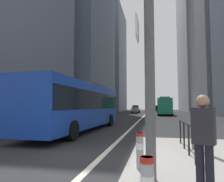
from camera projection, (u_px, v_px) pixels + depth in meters
name	position (u px, v px, depth m)	size (l,w,h in m)	color
ground_plane	(140.00, 119.00, 26.00)	(160.00, 160.00, 0.00)	#28282B
lane_centre_line	(144.00, 116.00, 35.77)	(0.20, 80.00, 0.01)	beige
office_tower_left_mid	(80.00, 8.00, 50.63)	(13.41, 23.48, 52.36)	slate
office_tower_left_far	(105.00, 61.00, 76.05)	(13.78, 18.98, 37.31)	slate
office_tower_right_far	(198.00, 38.00, 70.70)	(11.29, 25.67, 50.97)	#9E9EA3
city_bus_blue_oncoming	(80.00, 104.00, 14.10)	(2.95, 12.11, 3.40)	#14389E
city_bus_red_receding	(164.00, 105.00, 39.34)	(2.93, 10.84, 3.40)	#198456
car_oncoming_mid	(136.00, 109.00, 53.32)	(2.06, 4.06, 1.94)	#B2A899
car_receding_near	(158.00, 109.00, 59.31)	(2.10, 4.05, 1.94)	black
car_receding_far	(162.00, 109.00, 57.74)	(2.06, 4.29, 1.94)	#232838
traffic_signal_gantry	(65.00, 7.00, 4.96)	(6.04, 0.65, 6.00)	#515156
street_lamp_post	(191.00, 10.00, 7.59)	(5.50, 0.32, 8.00)	#56565B
bollard_right	(140.00, 149.00, 5.06)	(0.20, 0.20, 0.87)	#99999E
pedestrian_railing	(186.00, 131.00, 6.93)	(0.06, 3.20, 0.98)	black
pedestrian_walking	(204.00, 137.00, 3.68)	(0.45, 0.38, 1.75)	black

